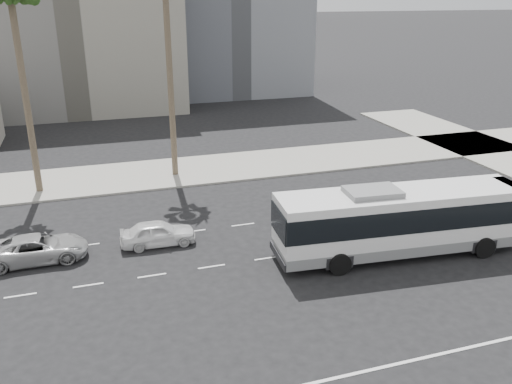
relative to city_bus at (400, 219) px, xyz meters
name	(u,v)px	position (x,y,z in m)	size (l,w,h in m)	color
ground	(320,250)	(-3.79, 1.55, -1.99)	(700.00, 700.00, 0.00)	black
sidewalk_north	(240,166)	(-3.79, 17.05, -1.91)	(120.00, 7.00, 0.15)	gray
midrise_beige_west	(70,29)	(-15.79, 46.55, 7.01)	(24.00, 18.00, 18.00)	slate
city_bus	(400,219)	(0.00, 0.00, 0.00)	(13.38, 4.03, 3.79)	silver
car_a	(158,233)	(-11.97, 4.95, -1.30)	(4.08, 1.64, 1.39)	white
car_b	(38,248)	(-18.15, 4.97, -1.30)	(4.98, 2.29, 1.38)	#A4A4A5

